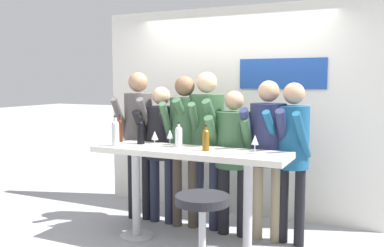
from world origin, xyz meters
TOP-DOWN VIEW (x-y plane):
  - ground_plane at (0.00, 0.00)m, footprint 40.00×40.00m
  - back_wall at (0.00, 1.32)m, footprint 3.62×0.12m
  - tasting_table at (-0.00, 0.00)m, footprint 2.02×0.55m
  - bar_stool at (0.48, -0.74)m, footprint 0.46×0.46m
  - person_far_left at (-0.93, 0.54)m, footprint 0.46×0.59m
  - person_left at (-0.61, 0.54)m, footprint 0.44×0.53m
  - person_center_left at (-0.29, 0.51)m, footprint 0.47×0.59m
  - person_center at (-0.06, 0.58)m, footprint 0.52×0.62m
  - person_center_right at (0.30, 0.50)m, footprint 0.49×0.55m
  - person_right at (0.67, 0.51)m, footprint 0.46×0.56m
  - person_far_right at (0.93, 0.50)m, footprint 0.45×0.56m
  - wine_bottle_0 at (-0.91, 0.13)m, footprint 0.06×0.06m
  - wine_bottle_1 at (-0.61, 0.08)m, footprint 0.08×0.08m
  - wine_bottle_2 at (-0.78, -0.14)m, footprint 0.08×0.08m
  - wine_bottle_3 at (0.20, -0.03)m, footprint 0.07×0.07m
  - wine_bottle_4 at (-0.14, 0.06)m, footprint 0.07×0.07m
  - wine_glass_0 at (-0.24, 0.06)m, footprint 0.07×0.07m
  - wine_glass_1 at (0.68, 0.02)m, footprint 0.07×0.07m
  - wine_glass_2 at (-0.34, -0.09)m, footprint 0.07×0.07m

SIDE VIEW (x-z plane):
  - ground_plane at x=0.00m, z-range 0.00..0.00m
  - bar_stool at x=0.48m, z-range 0.13..0.91m
  - tasting_table at x=0.00m, z-range 0.32..1.33m
  - person_center_right at x=0.30m, z-range 0.18..1.76m
  - person_left at x=-0.61m, z-range 0.19..1.81m
  - person_far_right at x=0.93m, z-range 0.21..1.88m
  - person_right at x=0.67m, z-range 0.20..1.89m
  - person_center_left at x=-0.29m, z-range 0.22..1.96m
  - person_center at x=-0.06m, z-range 0.21..2.00m
  - person_far_left at x=-0.93m, z-range 0.23..2.02m
  - wine_bottle_3 at x=0.20m, z-range 1.00..1.26m
  - wine_bottle_4 at x=-0.14m, z-range 1.00..1.26m
  - wine_glass_0 at x=-0.24m, z-range 1.05..1.22m
  - wine_glass_1 at x=0.68m, z-range 1.05..1.22m
  - wine_glass_2 at x=-0.34m, z-range 1.05..1.22m
  - wine_bottle_0 at x=-0.91m, z-range 0.99..1.30m
  - wine_bottle_1 at x=-0.61m, z-range 1.00..1.30m
  - wine_bottle_2 at x=-0.78m, z-range 1.00..1.32m
  - back_wall at x=0.00m, z-range 0.00..2.61m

